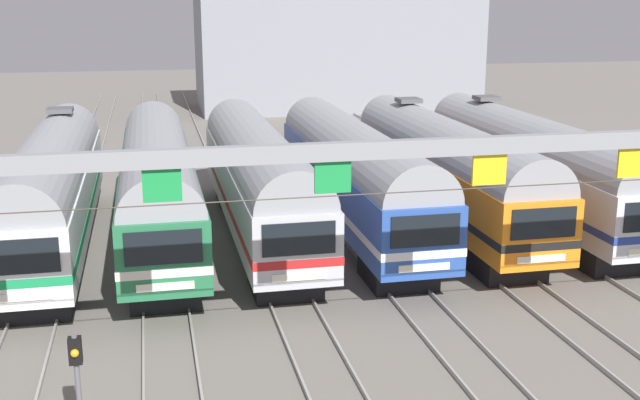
{
  "coord_description": "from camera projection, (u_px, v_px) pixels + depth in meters",
  "views": [
    {
      "loc": [
        -6.31,
        -31.76,
        9.88
      ],
      "look_at": [
        0.08,
        -2.33,
        2.12
      ],
      "focal_mm": 44.64,
      "sensor_mm": 36.0,
      "label": 1
    }
  ],
  "objects": [
    {
      "name": "ground_plane",
      "position": [
        307.0,
        235.0,
        33.81
      ],
      "size": [
        160.0,
        160.0,
        0.0
      ],
      "primitive_type": "plane",
      "color": "slate"
    },
    {
      "name": "track_bed",
      "position": [
        254.0,
        157.0,
        49.88
      ],
      "size": [
        21.8,
        70.0,
        0.15
      ],
      "color": "gray",
      "rests_on": "ground"
    },
    {
      "name": "commuter_train_white",
      "position": [
        52.0,
        185.0,
        31.06
      ],
      "size": [
        2.88,
        18.06,
        5.05
      ],
      "color": "white",
      "rests_on": "ground"
    },
    {
      "name": "commuter_train_green",
      "position": [
        158.0,
        180.0,
        31.89
      ],
      "size": [
        2.88,
        18.06,
        4.77
      ],
      "color": "#236B42",
      "rests_on": "ground"
    },
    {
      "name": "commuter_train_stainless",
      "position": [
        258.0,
        176.0,
        32.72
      ],
      "size": [
        2.88,
        18.06,
        4.77
      ],
      "color": "#B2B5BA",
      "rests_on": "ground"
    },
    {
      "name": "commuter_train_blue",
      "position": [
        353.0,
        171.0,
        33.55
      ],
      "size": [
        2.88,
        18.06,
        4.77
      ],
      "color": "#284C9E",
      "rests_on": "ground"
    },
    {
      "name": "commuter_train_orange",
      "position": [
        444.0,
        167.0,
        34.39
      ],
      "size": [
        2.88,
        18.06,
        5.05
      ],
      "color": "orange",
      "rests_on": "ground"
    },
    {
      "name": "commuter_train_silver",
      "position": [
        531.0,
        163.0,
        35.22
      ],
      "size": [
        2.88,
        18.06,
        5.05
      ],
      "color": "silver",
      "rests_on": "ground"
    },
    {
      "name": "catenary_gantry",
      "position": [
        412.0,
        184.0,
        19.7
      ],
      "size": [
        25.54,
        0.44,
        6.97
      ],
      "color": "gray",
      "rests_on": "ground"
    },
    {
      "name": "yard_signal_mast",
      "position": [
        77.0,
        372.0,
        17.18
      ],
      "size": [
        0.28,
        0.35,
        2.84
      ],
      "color": "#59595E",
      "rests_on": "ground"
    },
    {
      "name": "maintenance_building",
      "position": [
        336.0,
        53.0,
        71.28
      ],
      "size": [
        24.53,
        10.0,
        9.82
      ],
      "primitive_type": "cube",
      "color": "gray",
      "rests_on": "ground"
    }
  ]
}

